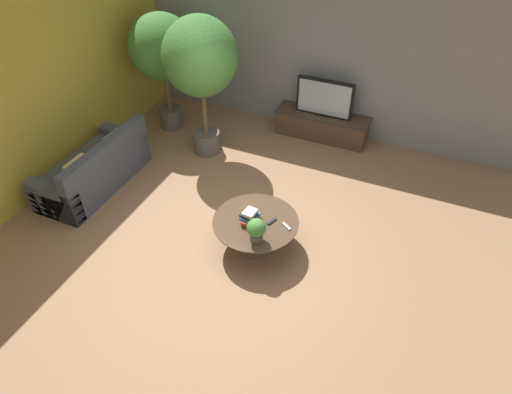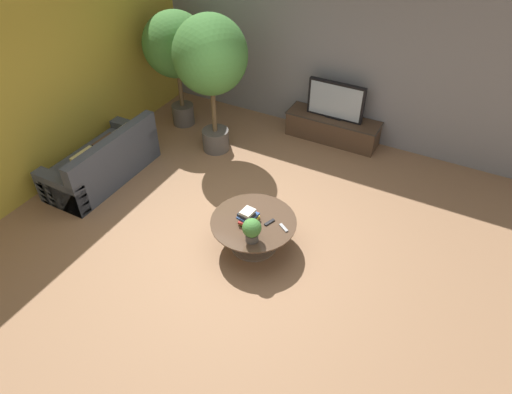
{
  "view_description": "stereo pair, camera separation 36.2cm",
  "coord_description": "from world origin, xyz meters",
  "px_view_note": "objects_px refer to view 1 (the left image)",
  "views": [
    {
      "loc": [
        2.05,
        -4.07,
        4.48
      ],
      "look_at": [
        0.14,
        0.26,
        0.55
      ],
      "focal_mm": 32.0,
      "sensor_mm": 36.0,
      "label": 1
    },
    {
      "loc": [
        2.38,
        -3.91,
        4.48
      ],
      "look_at": [
        0.14,
        0.26,
        0.55
      ],
      "focal_mm": 32.0,
      "sensor_mm": 36.0,
      "label": 2
    }
  ],
  "objects_px": {
    "potted_palm_tall": "(162,50)",
    "potted_palm_corner": "(200,61)",
    "potted_plant_tabletop": "(256,229)",
    "coffee_table": "(256,228)",
    "media_console": "(322,125)",
    "couch_by_wall": "(95,170)",
    "television": "(325,98)"
  },
  "relations": [
    {
      "from": "media_console",
      "to": "potted_palm_corner",
      "type": "height_order",
      "value": "potted_palm_corner"
    },
    {
      "from": "potted_plant_tabletop",
      "to": "potted_palm_corner",
      "type": "bearing_deg",
      "value": 131.56
    },
    {
      "from": "couch_by_wall",
      "to": "potted_plant_tabletop",
      "type": "relative_size",
      "value": 5.67
    },
    {
      "from": "television",
      "to": "potted_palm_tall",
      "type": "distance_m",
      "value": 2.88
    },
    {
      "from": "television",
      "to": "coffee_table",
      "type": "relative_size",
      "value": 0.88
    },
    {
      "from": "couch_by_wall",
      "to": "potted_plant_tabletop",
      "type": "distance_m",
      "value": 3.04
    },
    {
      "from": "potted_palm_tall",
      "to": "potted_plant_tabletop",
      "type": "xyz_separation_m",
      "value": [
        2.86,
        -2.55,
        -0.84
      ]
    },
    {
      "from": "television",
      "to": "potted_palm_tall",
      "type": "bearing_deg",
      "value": -163.72
    },
    {
      "from": "media_console",
      "to": "potted_plant_tabletop",
      "type": "height_order",
      "value": "potted_plant_tabletop"
    },
    {
      "from": "television",
      "to": "couch_by_wall",
      "type": "height_order",
      "value": "television"
    },
    {
      "from": "potted_palm_tall",
      "to": "potted_plant_tabletop",
      "type": "bearing_deg",
      "value": -41.7
    },
    {
      "from": "potted_palm_tall",
      "to": "potted_palm_corner",
      "type": "xyz_separation_m",
      "value": [
        1.01,
        -0.46,
        0.17
      ]
    },
    {
      "from": "media_console",
      "to": "television",
      "type": "distance_m",
      "value": 0.54
    },
    {
      "from": "media_console",
      "to": "coffee_table",
      "type": "relative_size",
      "value": 1.47
    },
    {
      "from": "media_console",
      "to": "potted_palm_corner",
      "type": "xyz_separation_m",
      "value": [
        -1.68,
        -1.25,
        1.4
      ]
    },
    {
      "from": "potted_palm_tall",
      "to": "potted_plant_tabletop",
      "type": "distance_m",
      "value": 3.93
    },
    {
      "from": "potted_palm_corner",
      "to": "television",
      "type": "bearing_deg",
      "value": 36.58
    },
    {
      "from": "media_console",
      "to": "television",
      "type": "relative_size",
      "value": 1.67
    },
    {
      "from": "television",
      "to": "potted_palm_corner",
      "type": "distance_m",
      "value": 2.26
    },
    {
      "from": "couch_by_wall",
      "to": "potted_palm_tall",
      "type": "distance_m",
      "value": 2.34
    },
    {
      "from": "television",
      "to": "couch_by_wall",
      "type": "relative_size",
      "value": 0.53
    },
    {
      "from": "media_console",
      "to": "potted_plant_tabletop",
      "type": "relative_size",
      "value": 5.05
    },
    {
      "from": "television",
      "to": "potted_palm_corner",
      "type": "bearing_deg",
      "value": -143.42
    },
    {
      "from": "couch_by_wall",
      "to": "media_console",
      "type": "bearing_deg",
      "value": 135.09
    },
    {
      "from": "media_console",
      "to": "television",
      "type": "bearing_deg",
      "value": -90.0
    },
    {
      "from": "media_console",
      "to": "potted_palm_tall",
      "type": "relative_size",
      "value": 0.79
    },
    {
      "from": "media_console",
      "to": "potted_palm_tall",
      "type": "bearing_deg",
      "value": -163.69
    },
    {
      "from": "media_console",
      "to": "potted_palm_tall",
      "type": "xyz_separation_m",
      "value": [
        -2.69,
        -0.79,
        1.24
      ]
    },
    {
      "from": "media_console",
      "to": "couch_by_wall",
      "type": "distance_m",
      "value": 3.95
    },
    {
      "from": "coffee_table",
      "to": "potted_palm_corner",
      "type": "distance_m",
      "value": 2.79
    },
    {
      "from": "potted_palm_corner",
      "to": "potted_plant_tabletop",
      "type": "bearing_deg",
      "value": -48.44
    },
    {
      "from": "potted_palm_tall",
      "to": "potted_plant_tabletop",
      "type": "relative_size",
      "value": 6.37
    }
  ]
}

